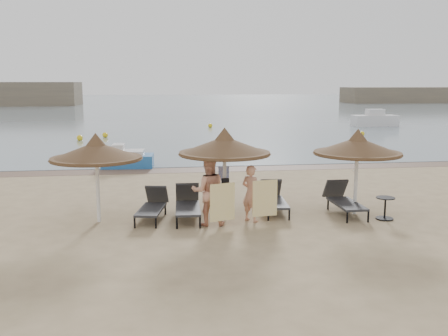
# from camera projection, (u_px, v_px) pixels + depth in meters

# --- Properties ---
(ground) EXTENTS (160.00, 160.00, 0.00)m
(ground) POSITION_uv_depth(u_px,v_px,m) (221.00, 228.00, 13.58)
(ground) COLOR tan
(ground) RESTS_ON ground
(sea) EXTENTS (200.00, 140.00, 0.03)m
(sea) POSITION_uv_depth(u_px,v_px,m) (165.00, 104.00, 91.69)
(sea) COLOR slate
(sea) RESTS_ON ground
(wet_sand_strip) EXTENTS (200.00, 1.60, 0.01)m
(wet_sand_strip) POSITION_uv_depth(u_px,v_px,m) (194.00, 169.00, 22.76)
(wet_sand_strip) COLOR brown
(wet_sand_strip) RESTS_ON ground
(far_shore) EXTENTS (150.00, 54.80, 12.00)m
(far_shore) POSITION_uv_depth(u_px,v_px,m) (18.00, 88.00, 85.72)
(far_shore) COLOR #76674F
(far_shore) RESTS_ON ground
(palapa_left) EXTENTS (2.57, 2.57, 2.55)m
(palapa_left) POSITION_uv_depth(u_px,v_px,m) (96.00, 151.00, 13.90)
(palapa_left) COLOR white
(palapa_left) RESTS_ON ground
(palapa_center) EXTENTS (2.68, 2.68, 2.66)m
(palapa_center) POSITION_uv_depth(u_px,v_px,m) (225.00, 146.00, 14.37)
(palapa_center) COLOR white
(palapa_center) RESTS_ON ground
(palapa_right) EXTENTS (2.61, 2.61, 2.59)m
(palapa_right) POSITION_uv_depth(u_px,v_px,m) (357.00, 146.00, 14.75)
(palapa_right) COLOR white
(palapa_right) RESTS_ON ground
(lounger_far_left) EXTENTS (1.01, 2.03, 0.87)m
(lounger_far_left) POSITION_uv_depth(u_px,v_px,m) (153.00, 205.00, 14.56)
(lounger_far_left) COLOR black
(lounger_far_left) RESTS_ON ground
(lounger_near_left) EXTENTS (0.80, 2.12, 0.94)m
(lounger_near_left) POSITION_uv_depth(u_px,v_px,m) (188.00, 204.00, 14.61)
(lounger_near_left) COLOR black
(lounger_near_left) RESTS_ON ground
(lounger_near_right) EXTENTS (0.84, 2.07, 0.90)m
(lounger_near_right) POSITION_uv_depth(u_px,v_px,m) (273.00, 198.00, 15.38)
(lounger_near_right) COLOR black
(lounger_near_right) RESTS_ON ground
(lounger_far_right) EXTENTS (0.71, 2.09, 0.93)m
(lounger_far_right) POSITION_uv_depth(u_px,v_px,m) (343.00, 199.00, 15.16)
(lounger_far_right) COLOR black
(lounger_far_right) RESTS_ON ground
(side_table) EXTENTS (0.54, 0.54, 0.65)m
(side_table) POSITION_uv_depth(u_px,v_px,m) (385.00, 209.00, 14.47)
(side_table) COLOR black
(side_table) RESTS_ON ground
(person_left) EXTENTS (1.04, 0.68, 2.23)m
(person_left) POSITION_uv_depth(u_px,v_px,m) (208.00, 186.00, 13.75)
(person_left) COLOR tan
(person_left) RESTS_ON ground
(person_right) EXTENTS (1.02, 1.01, 1.89)m
(person_right) POSITION_uv_depth(u_px,v_px,m) (251.00, 189.00, 14.15)
(person_right) COLOR tan
(person_right) RESTS_ON ground
(towel_left) EXTENTS (0.71, 0.25, 1.04)m
(towel_left) POSITION_uv_depth(u_px,v_px,m) (222.00, 202.00, 13.52)
(towel_left) COLOR yellow
(towel_left) RESTS_ON ground
(towel_right) EXTENTS (0.74, 0.14, 1.04)m
(towel_right) POSITION_uv_depth(u_px,v_px,m) (265.00, 198.00, 13.99)
(towel_right) COLOR yellow
(towel_right) RESTS_ON ground
(bag_patterned) EXTENTS (0.32, 0.16, 0.39)m
(bag_patterned) POSITION_uv_depth(u_px,v_px,m) (224.00, 173.00, 14.68)
(bag_patterned) COLOR white
(bag_patterned) RESTS_ON ground
(bag_dark) EXTENTS (0.23, 0.11, 0.31)m
(bag_dark) POSITION_uv_depth(u_px,v_px,m) (225.00, 184.00, 14.39)
(bag_dark) COLOR black
(bag_dark) RESTS_ON ground
(pedal_boat) EXTENTS (2.42, 1.52, 1.09)m
(pedal_boat) POSITION_uv_depth(u_px,v_px,m) (127.00, 159.00, 23.36)
(pedal_boat) COLOR #2261AB
(pedal_boat) RESTS_ON ground
(buoy_left) EXTENTS (0.39, 0.39, 0.39)m
(buoy_left) POSITION_uv_depth(u_px,v_px,m) (105.00, 135.00, 35.85)
(buoy_left) COLOR yellow
(buoy_left) RESTS_ON ground
(buoy_mid) EXTENTS (0.38, 0.38, 0.38)m
(buoy_mid) POSITION_uv_depth(u_px,v_px,m) (210.00, 126.00, 43.78)
(buoy_mid) COLOR yellow
(buoy_mid) RESTS_ON ground
(buoy_right) EXTENTS (0.37, 0.37, 0.37)m
(buoy_right) POSITION_uv_depth(u_px,v_px,m) (362.00, 134.00, 36.87)
(buoy_right) COLOR yellow
(buoy_right) RESTS_ON ground
(buoy_extra) EXTENTS (0.41, 0.41, 0.41)m
(buoy_extra) POSITION_uv_depth(u_px,v_px,m) (80.00, 138.00, 33.89)
(buoy_extra) COLOR yellow
(buoy_extra) RESTS_ON ground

